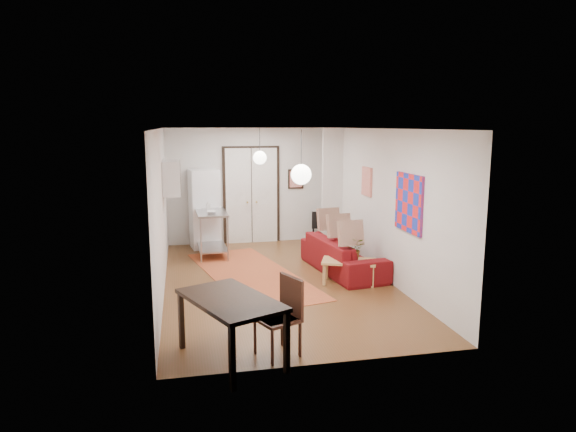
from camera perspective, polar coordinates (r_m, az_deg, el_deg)
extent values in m
plane|color=brown|center=(9.93, -1.26, -7.30)|extent=(7.00, 7.00, 0.00)
cube|color=white|center=(9.48, -1.33, 9.68)|extent=(4.20, 7.00, 0.02)
cube|color=silver|center=(13.02, -4.12, 3.37)|extent=(4.20, 0.02, 2.90)
cube|color=silver|center=(6.26, 4.60, -3.98)|extent=(4.20, 0.02, 2.90)
cube|color=silver|center=(9.45, -13.91, 0.55)|extent=(0.02, 7.00, 2.90)
cube|color=silver|center=(10.19, 10.41, 1.36)|extent=(0.02, 7.00, 2.90)
cube|color=white|center=(13.01, -4.08, 2.25)|extent=(1.44, 0.06, 2.50)
cube|color=silver|center=(12.49, 4.93, 3.07)|extent=(0.50, 0.10, 2.90)
cube|color=silver|center=(10.87, -12.80, 4.20)|extent=(0.35, 1.00, 0.70)
cube|color=red|center=(9.02, 13.28, 1.42)|extent=(0.05, 1.00, 1.00)
cube|color=beige|center=(10.87, 8.75, 3.81)|extent=(0.05, 0.50, 0.60)
cube|color=red|center=(13.18, 0.87, 4.13)|extent=(0.40, 0.03, 0.50)
cube|color=olive|center=(11.37, -13.54, 4.67)|extent=(0.03, 0.44, 0.54)
sphere|color=silver|center=(11.47, -3.15, 6.49)|extent=(0.30, 0.30, 0.30)
cylinder|color=black|center=(11.45, -3.17, 8.48)|extent=(0.01, 0.01, 0.50)
sphere|color=silver|center=(7.55, 1.47, 4.64)|extent=(0.30, 0.30, 0.30)
cylinder|color=black|center=(7.53, 1.49, 7.67)|extent=(0.01, 0.01, 0.50)
cube|color=#C46631|center=(10.40, -4.10, -6.49)|extent=(2.45, 4.42, 0.01)
imported|color=maroon|center=(10.57, 6.13, -4.32)|extent=(1.25, 2.49, 0.69)
cube|color=tan|center=(9.80, 6.79, -5.03)|extent=(1.14, 0.89, 0.04)
cube|color=tan|center=(9.53, 4.64, -6.83)|extent=(0.07, 0.07, 0.40)
cube|color=tan|center=(9.81, 9.66, -6.44)|extent=(0.07, 0.07, 0.40)
cube|color=tan|center=(9.94, 3.91, -6.10)|extent=(0.07, 0.07, 0.40)
cube|color=tan|center=(10.21, 8.75, -5.76)|extent=(0.07, 0.07, 0.40)
imported|color=#336F32|center=(9.77, 7.38, -3.64)|extent=(0.49, 0.46, 0.43)
cube|color=#A5A7AA|center=(11.84, -8.54, 0.42)|extent=(0.71, 1.36, 0.04)
cube|color=#A5A7AA|center=(11.99, -8.44, -3.36)|extent=(0.67, 1.32, 0.03)
cylinder|color=#A5A7AA|center=(11.30, -9.77, -2.66)|extent=(0.04, 0.04, 1.00)
cylinder|color=#A5A7AA|center=(11.34, -6.79, -2.55)|extent=(0.04, 0.04, 1.00)
cylinder|color=#A5A7AA|center=(12.53, -9.99, -1.42)|extent=(0.04, 0.04, 1.00)
cylinder|color=#A5A7AA|center=(12.56, -7.31, -1.32)|extent=(0.04, 0.04, 1.00)
imported|color=silver|center=(11.53, -8.45, 0.43)|extent=(0.25, 0.25, 0.06)
imported|color=#528CB1|center=(12.06, -8.86, 1.21)|extent=(0.10, 0.10, 0.21)
cube|color=white|center=(12.64, -9.26, 0.80)|extent=(0.76, 0.76, 1.91)
cube|color=black|center=(6.56, -6.39, -9.26)|extent=(1.38, 1.71, 0.05)
cube|color=black|center=(6.05, -9.31, -15.30)|extent=(0.08, 0.08, 0.77)
cube|color=black|center=(6.12, -2.06, -14.86)|extent=(0.08, 0.08, 0.77)
cube|color=black|center=(7.33, -9.82, -10.69)|extent=(0.08, 0.08, 0.77)
cube|color=black|center=(7.39, -3.92, -10.39)|extent=(0.08, 0.08, 0.77)
cube|color=#3B1E12|center=(6.79, -1.24, -11.29)|extent=(0.64, 0.63, 0.04)
cube|color=#3B1E12|center=(6.91, -1.60, -8.49)|extent=(0.22, 0.45, 0.51)
cylinder|color=#3B1E12|center=(6.66, -2.67, -14.04)|extent=(0.03, 0.03, 0.49)
cylinder|color=#3B1E12|center=(6.73, 0.88, -13.76)|extent=(0.03, 0.03, 0.49)
cylinder|color=#3B1E12|center=(7.05, -3.24, -12.63)|extent=(0.03, 0.03, 0.49)
cylinder|color=#3B1E12|center=(7.12, 0.10, -12.39)|extent=(0.03, 0.03, 0.49)
cube|color=#3B1E12|center=(6.74, -1.16, -11.45)|extent=(0.64, 0.63, 0.04)
cube|color=#3B1E12|center=(6.86, -1.52, -8.62)|extent=(0.22, 0.45, 0.51)
cylinder|color=#3B1E12|center=(6.61, -2.59, -14.22)|extent=(0.03, 0.03, 0.49)
cylinder|color=#3B1E12|center=(6.68, 0.98, -13.94)|extent=(0.03, 0.03, 0.49)
cylinder|color=#3B1E12|center=(7.00, -3.18, -12.79)|extent=(0.03, 0.03, 0.49)
cylinder|color=#3B1E12|center=(7.07, 0.19, -12.55)|extent=(0.03, 0.03, 0.49)
cube|color=black|center=(13.18, 3.50, -1.18)|extent=(0.46, 0.46, 0.04)
cube|color=black|center=(13.30, 3.33, -0.13)|extent=(0.36, 0.15, 0.40)
cylinder|color=black|center=(13.04, 3.02, -2.19)|extent=(0.03, 0.03, 0.40)
cylinder|color=black|center=(13.12, 4.32, -2.13)|extent=(0.03, 0.03, 0.40)
cylinder|color=black|center=(13.33, 2.68, -1.92)|extent=(0.03, 0.03, 0.40)
cylinder|color=black|center=(13.41, 3.96, -1.86)|extent=(0.03, 0.03, 0.40)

